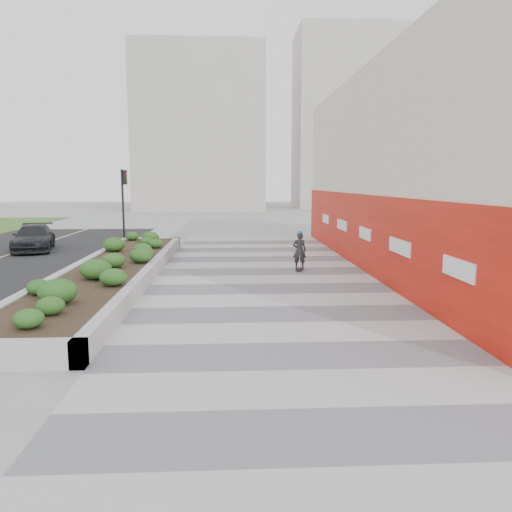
# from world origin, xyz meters

# --- Properties ---
(ground) EXTENTS (160.00, 160.00, 0.00)m
(ground) POSITION_xyz_m (0.00, 0.00, 0.00)
(ground) COLOR gray
(ground) RESTS_ON ground
(walkway) EXTENTS (8.00, 36.00, 0.01)m
(walkway) POSITION_xyz_m (0.00, 3.00, 0.01)
(walkway) COLOR #A8A8AD
(walkway) RESTS_ON ground
(building) EXTENTS (6.04, 24.08, 8.00)m
(building) POSITION_xyz_m (6.98, 8.98, 3.98)
(building) COLOR beige
(building) RESTS_ON ground
(planter) EXTENTS (3.00, 18.00, 0.90)m
(planter) POSITION_xyz_m (-5.50, 7.00, 0.42)
(planter) COLOR #9E9EA0
(planter) RESTS_ON ground
(traffic_signal_near) EXTENTS (0.33, 0.28, 4.20)m
(traffic_signal_near) POSITION_xyz_m (-7.23, 17.50, 2.76)
(traffic_signal_near) COLOR black
(traffic_signal_near) RESTS_ON ground
(distant_bldg_north_l) EXTENTS (16.00, 12.00, 20.00)m
(distant_bldg_north_l) POSITION_xyz_m (-5.00, 55.00, 10.00)
(distant_bldg_north_l) COLOR #ADAAA3
(distant_bldg_north_l) RESTS_ON ground
(distant_bldg_north_r) EXTENTS (14.00, 10.00, 24.00)m
(distant_bldg_north_r) POSITION_xyz_m (15.00, 60.00, 12.00)
(distant_bldg_north_r) COLOR #ADAAA3
(distant_bldg_north_r) RESTS_ON ground
(manhole_cover) EXTENTS (0.44, 0.44, 0.01)m
(manhole_cover) POSITION_xyz_m (0.50, 3.00, 0.00)
(manhole_cover) COLOR #595654
(manhole_cover) RESTS_ON ground
(skateboarder) EXTENTS (0.58, 0.75, 1.60)m
(skateboarder) POSITION_xyz_m (1.44, 8.33, 0.81)
(skateboarder) COLOR beige
(skateboarder) RESTS_ON ground
(car_dark) EXTENTS (2.92, 4.83, 1.31)m
(car_dark) POSITION_xyz_m (-11.36, 15.00, 0.65)
(car_dark) COLOR black
(car_dark) RESTS_ON ground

